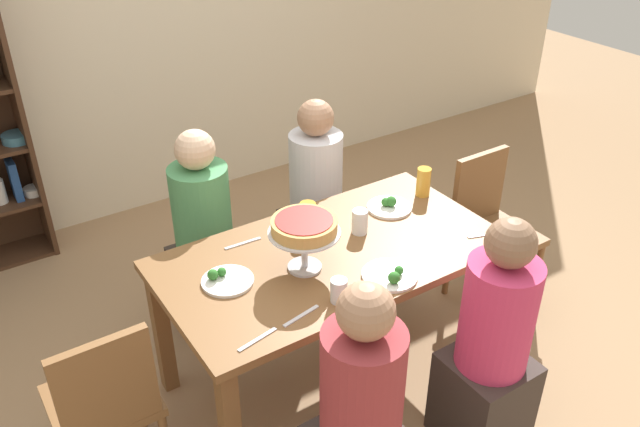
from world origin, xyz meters
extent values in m
plane|color=#9E7A56|center=(0.00, 0.00, 0.00)|extent=(12.00, 12.00, 0.00)
cube|color=beige|center=(0.00, 2.20, 1.40)|extent=(8.00, 0.12, 2.80)
cube|color=brown|center=(0.00, 0.00, 0.72)|extent=(1.56, 0.84, 0.04)
cube|color=brown|center=(0.72, -0.36, 0.35)|extent=(0.07, 0.07, 0.70)
cube|color=brown|center=(-0.72, 0.36, 0.35)|extent=(0.07, 0.07, 0.70)
cube|color=brown|center=(0.72, 0.36, 0.35)|extent=(0.07, 0.07, 0.70)
cube|color=#422819|center=(-0.89, 1.98, 1.10)|extent=(0.03, 0.30, 2.20)
cube|color=navy|center=(-1.01, 1.98, 0.52)|extent=(0.04, 0.13, 0.25)
cylinder|color=silver|center=(-0.92, 1.98, 0.41)|extent=(0.12, 0.12, 0.05)
cylinder|color=#3D7084|center=(-0.94, 1.98, 0.78)|extent=(0.17, 0.17, 0.05)
cube|color=#382D28|center=(0.34, -0.69, 0.23)|extent=(0.34, 0.34, 0.45)
cylinder|color=#D63866|center=(0.34, -0.69, 0.70)|extent=(0.30, 0.30, 0.50)
sphere|color=#846047|center=(0.34, -0.69, 1.05)|extent=(0.20, 0.20, 0.20)
cylinder|color=#993338|center=(-0.36, -0.71, 0.70)|extent=(0.30, 0.30, 0.50)
sphere|color=#A87A5B|center=(-0.36, -0.71, 1.05)|extent=(0.20, 0.20, 0.20)
cube|color=#382D28|center=(-0.32, 0.71, 0.23)|extent=(0.34, 0.34, 0.45)
cylinder|color=#4C935B|center=(-0.32, 0.71, 0.70)|extent=(0.30, 0.30, 0.50)
sphere|color=beige|center=(-0.32, 0.71, 1.05)|extent=(0.20, 0.20, 0.20)
cube|color=#382D28|center=(0.38, 0.72, 0.23)|extent=(0.34, 0.34, 0.45)
cylinder|color=silver|center=(0.38, 0.72, 0.70)|extent=(0.30, 0.30, 0.50)
sphere|color=#A87A5B|center=(0.38, 0.72, 1.05)|extent=(0.20, 0.20, 0.20)
cube|color=brown|center=(1.10, -0.01, 0.43)|extent=(0.40, 0.40, 0.04)
cube|color=brown|center=(1.10, 0.17, 0.66)|extent=(0.36, 0.04, 0.42)
cylinder|color=brown|center=(1.28, -0.19, 0.21)|extent=(0.04, 0.04, 0.41)
cylinder|color=brown|center=(0.93, -0.19, 0.21)|extent=(0.04, 0.04, 0.41)
cylinder|color=brown|center=(1.28, 0.16, 0.21)|extent=(0.04, 0.04, 0.41)
cylinder|color=brown|center=(0.93, 0.16, 0.21)|extent=(0.04, 0.04, 0.41)
cube|color=brown|center=(-1.10, 0.01, 0.43)|extent=(0.40, 0.40, 0.04)
cube|color=brown|center=(-1.10, -0.17, 0.66)|extent=(0.36, 0.04, 0.42)
cylinder|color=brown|center=(-0.93, 0.18, 0.21)|extent=(0.04, 0.04, 0.41)
cylinder|color=silver|center=(-0.17, -0.04, 0.75)|extent=(0.15, 0.15, 0.01)
cylinder|color=silver|center=(-0.17, -0.04, 0.84)|extent=(0.03, 0.03, 0.17)
cylinder|color=silver|center=(-0.17, -0.04, 0.92)|extent=(0.31, 0.31, 0.01)
cylinder|color=tan|center=(-0.17, -0.04, 0.96)|extent=(0.28, 0.28, 0.05)
cylinder|color=maroon|center=(-0.17, -0.04, 0.99)|extent=(0.24, 0.24, 0.00)
cylinder|color=white|center=(-0.50, 0.05, 0.75)|extent=(0.22, 0.22, 0.01)
sphere|color=#2D7028|center=(-0.55, 0.09, 0.78)|extent=(0.05, 0.05, 0.05)
sphere|color=#2D7028|center=(-0.50, 0.09, 0.77)|extent=(0.04, 0.04, 0.04)
cylinder|color=white|center=(0.45, 0.16, 0.75)|extent=(0.23, 0.23, 0.01)
sphere|color=#2D7028|center=(0.46, 0.15, 0.78)|extent=(0.05, 0.05, 0.05)
sphere|color=#2D7028|center=(0.44, 0.17, 0.78)|extent=(0.04, 0.04, 0.04)
cylinder|color=white|center=(0.10, -0.29, 0.75)|extent=(0.24, 0.24, 0.01)
sphere|color=#2D7028|center=(0.13, -0.31, 0.77)|extent=(0.04, 0.04, 0.04)
sphere|color=#2D7028|center=(0.07, -0.35, 0.78)|extent=(0.05, 0.05, 0.05)
cylinder|color=gold|center=(0.68, 0.17, 0.82)|extent=(0.07, 0.07, 0.15)
cylinder|color=gold|center=(-0.01, 0.20, 0.82)|extent=(0.08, 0.08, 0.16)
cylinder|color=white|center=(0.20, 0.06, 0.80)|extent=(0.08, 0.08, 0.12)
cylinder|color=white|center=(-0.18, -0.31, 0.79)|extent=(0.07, 0.07, 0.10)
cube|color=silver|center=(-0.31, 0.28, 0.74)|extent=(0.18, 0.02, 0.00)
cube|color=silver|center=(-0.56, -0.33, 0.74)|extent=(0.18, 0.05, 0.00)
cube|color=silver|center=(0.68, -0.28, 0.74)|extent=(0.18, 0.07, 0.00)
cube|color=silver|center=(-0.36, -0.31, 0.74)|extent=(0.18, 0.05, 0.00)
camera|label=1|loc=(-1.38, -2.01, 2.41)|focal=36.71mm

